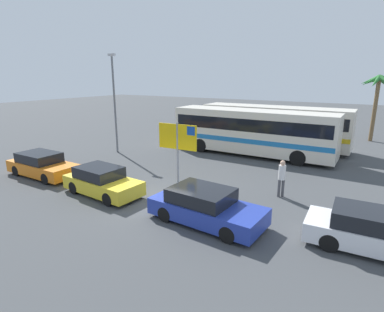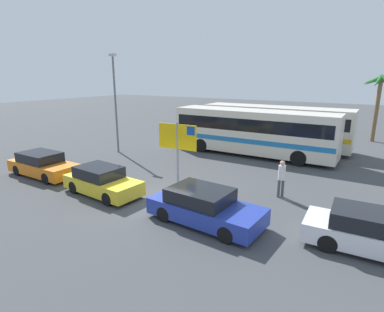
{
  "view_description": "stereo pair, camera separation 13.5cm",
  "coord_description": "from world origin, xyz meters",
  "views": [
    {
      "loc": [
        8.11,
        -10.27,
        5.45
      ],
      "look_at": [
        -0.16,
        3.29,
        1.3
      ],
      "focal_mm": 28.69,
      "sensor_mm": 36.0,
      "label": 1
    },
    {
      "loc": [
        8.23,
        -10.2,
        5.45
      ],
      "look_at": [
        -0.16,
        3.29,
        1.3
      ],
      "focal_mm": 28.69,
      "sensor_mm": 36.0,
      "label": 2
    }
  ],
  "objects": [
    {
      "name": "ferry_sign",
      "position": [
        -0.48,
        2.47,
        2.33
      ],
      "size": [
        2.2,
        0.18,
        3.2
      ],
      "rotation": [
        0.0,
        0.0,
        0.06
      ],
      "color": "gray",
      "rests_on": "ground"
    },
    {
      "name": "bus_front_coach",
      "position": [
        0.65,
        10.06,
        1.78
      ],
      "size": [
        11.27,
        2.51,
        3.17
      ],
      "color": "silver",
      "rests_on": "ground"
    },
    {
      "name": "lamp_post_left_side",
      "position": [
        -8.08,
        5.69,
        3.8
      ],
      "size": [
        0.56,
        0.2,
        6.95
      ],
      "color": "slate",
      "rests_on": "ground"
    },
    {
      "name": "car_yellow",
      "position": [
        -2.63,
        -0.81,
        0.63
      ],
      "size": [
        4.08,
        1.93,
        1.32
      ],
      "rotation": [
        0.0,
        0.0,
        -0.07
      ],
      "color": "yellow",
      "rests_on": "ground"
    },
    {
      "name": "car_orange",
      "position": [
        -7.59,
        -0.61,
        0.64
      ],
      "size": [
        4.35,
        1.73,
        1.32
      ],
      "rotation": [
        0.0,
        0.0,
        -0.0
      ],
      "color": "orange",
      "rests_on": "ground"
    },
    {
      "name": "palm_tree_seaside",
      "position": [
        7.72,
        20.01,
        4.55
      ],
      "size": [
        2.91,
        2.81,
        5.57
      ],
      "color": "brown",
      "rests_on": "ground"
    },
    {
      "name": "car_white",
      "position": [
        8.54,
        0.3,
        0.64
      ],
      "size": [
        4.46,
        1.89,
        1.32
      ],
      "rotation": [
        0.0,
        0.0,
        0.04
      ],
      "color": "silver",
      "rests_on": "ground"
    },
    {
      "name": "car_blue",
      "position": [
        2.92,
        -0.78,
        0.64
      ],
      "size": [
        4.51,
        2.16,
        1.32
      ],
      "rotation": [
        0.0,
        0.0,
        -0.06
      ],
      "color": "#23389E",
      "rests_on": "ground"
    },
    {
      "name": "ground",
      "position": [
        0.0,
        0.0,
        0.0
      ],
      "size": [
        120.0,
        120.0,
        0.0
      ],
      "primitive_type": "plane",
      "color": "#424447"
    },
    {
      "name": "pedestrian_crossing_lot",
      "position": [
        4.68,
        3.27,
        1.04
      ],
      "size": [
        0.32,
        0.32,
        1.75
      ],
      "rotation": [
        0.0,
        0.0,
        2.14
      ],
      "color": "#4C4C51",
      "rests_on": "ground"
    },
    {
      "name": "bus_rear_coach",
      "position": [
        1.15,
        13.39,
        1.78
      ],
      "size": [
        11.27,
        2.51,
        3.17
      ],
      "color": "silver",
      "rests_on": "ground"
    }
  ]
}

